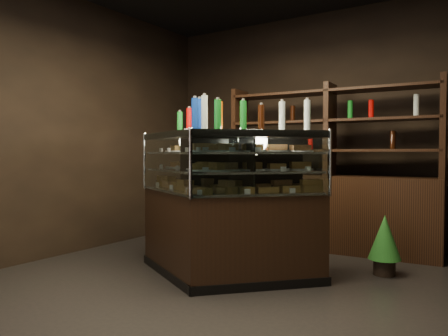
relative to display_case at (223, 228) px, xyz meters
The scene contains 7 objects.
ground 0.76m from the display_case, 39.95° to the right, with size 5.00×5.00×0.00m, color black.
room_shell 1.60m from the display_case, 39.95° to the right, with size 5.02×5.02×3.01m.
display_case is the anchor object (origin of this frame).
food_display 0.59m from the display_case, 81.80° to the right, with size 1.63×0.94×0.43m.
bottles_top 1.05m from the display_case, 98.20° to the left, with size 1.46×0.80×0.30m.
potted_conifer 1.56m from the display_case, 35.44° to the left, with size 0.31×0.31×0.66m.
back_shelving 1.73m from the display_case, 74.73° to the left, with size 2.51×0.57×2.00m.
Camera 1 is at (1.77, -3.03, 1.17)m, focal length 35.00 mm.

